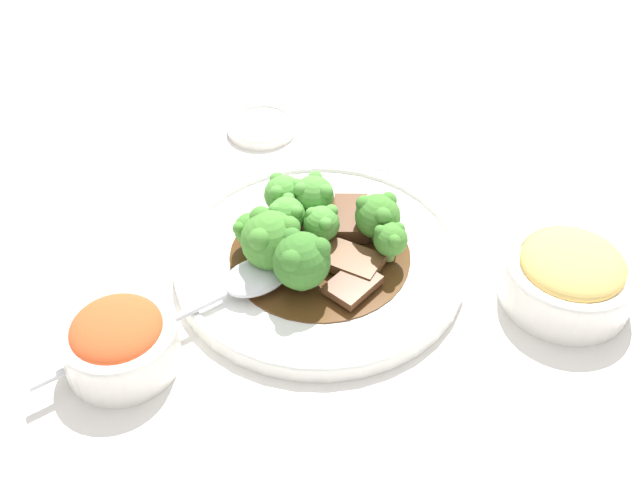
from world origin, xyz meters
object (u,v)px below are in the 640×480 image
(main_plate, at_px, (320,258))
(broccoli_floret_5, at_px, (323,223))
(broccoli_floret_2, at_px, (390,240))
(broccoli_floret_8, at_px, (378,215))
(beef_strip_2, at_px, (342,258))
(broccoli_floret_4, at_px, (301,260))
(broccoli_floret_1, at_px, (271,239))
(side_bowl_kimchi, at_px, (119,340))
(beef_strip_1, at_px, (353,285))
(broccoli_floret_7, at_px, (284,194))
(side_bowl_appetizer, at_px, (569,275))
(broccoli_floret_0, at_px, (287,215))
(broccoli_floret_3, at_px, (313,195))
(sauce_dish, at_px, (262,126))
(beef_strip_0, at_px, (351,218))
(broccoli_floret_6, at_px, (250,232))
(serving_spoon, at_px, (237,287))

(main_plate, height_order, broccoli_floret_5, broccoli_floret_5)
(broccoli_floret_2, distance_m, broccoli_floret_8, 0.03)
(broccoli_floret_2, bearing_deg, main_plate, 88.40)
(beef_strip_2, bearing_deg, broccoli_floret_4, 136.62)
(broccoli_floret_5, bearing_deg, main_plate, 173.05)
(broccoli_floret_4, bearing_deg, broccoli_floret_8, -40.82)
(beef_strip_2, distance_m, broccoli_floret_1, 0.07)
(broccoli_floret_4, xyz_separation_m, side_bowl_kimchi, (-0.09, 0.14, -0.02))
(beef_strip_1, bearing_deg, broccoli_floret_7, 40.31)
(broccoli_floret_2, relative_size, side_bowl_appetizer, 0.34)
(broccoli_floret_0, relative_size, broccoli_floret_3, 0.86)
(beef_strip_2, distance_m, sauce_dish, 0.26)
(beef_strip_2, xyz_separation_m, broccoli_floret_7, (0.06, 0.07, 0.02))
(beef_strip_0, bearing_deg, broccoli_floret_6, 118.23)
(broccoli_floret_3, xyz_separation_m, side_bowl_appetizer, (-0.05, -0.24, -0.02))
(beef_strip_1, relative_size, sauce_dish, 0.71)
(main_plate, bearing_deg, serving_spoon, 132.87)
(broccoli_floret_3, distance_m, broccoli_floret_4, 0.09)
(beef_strip_0, relative_size, broccoli_floret_3, 1.19)
(broccoli_floret_1, distance_m, broccoli_floret_8, 0.11)
(broccoli_floret_6, height_order, broccoli_floret_8, broccoli_floret_8)
(beef_strip_1, relative_size, broccoli_floret_5, 1.35)
(main_plate, xyz_separation_m, broccoli_floret_3, (0.04, 0.01, 0.04))
(broccoli_floret_5, bearing_deg, broccoli_floret_2, -101.13)
(broccoli_floret_0, distance_m, broccoli_floret_3, 0.03)
(broccoli_floret_2, height_order, broccoli_floret_8, broccoli_floret_8)
(broccoli_floret_2, distance_m, broccoli_floret_3, 0.09)
(beef_strip_1, distance_m, broccoli_floret_2, 0.06)
(broccoli_floret_1, height_order, broccoli_floret_5, broccoli_floret_1)
(serving_spoon, distance_m, side_bowl_appetizer, 0.30)
(beef_strip_2, distance_m, broccoli_floret_2, 0.05)
(broccoli_floret_3, height_order, side_bowl_appetizer, broccoli_floret_3)
(side_bowl_appetizer, bearing_deg, broccoli_floret_8, 78.41)
(broccoli_floret_8, bearing_deg, side_bowl_kimchi, 129.41)
(broccoli_floret_7, height_order, sauce_dish, broccoli_floret_7)
(broccoli_floret_5, xyz_separation_m, serving_spoon, (-0.07, 0.07, -0.02))
(beef_strip_1, bearing_deg, broccoli_floret_8, -12.56)
(broccoli_floret_0, height_order, serving_spoon, broccoli_floret_0)
(beef_strip_2, bearing_deg, broccoli_floret_7, 47.26)
(broccoli_floret_2, bearing_deg, beef_strip_2, 101.26)
(broccoli_floret_8, bearing_deg, broccoli_floret_0, 95.71)
(main_plate, distance_m, broccoli_floret_6, 0.07)
(main_plate, distance_m, beef_strip_1, 0.06)
(beef_strip_2, height_order, broccoli_floret_8, broccoli_floret_8)
(broccoli_floret_8, relative_size, side_bowl_appetizer, 0.42)
(main_plate, height_order, side_bowl_appetizer, side_bowl_appetizer)
(broccoli_floret_4, distance_m, broccoli_floret_5, 0.06)
(beef_strip_2, relative_size, broccoli_floret_6, 2.26)
(sauce_dish, bearing_deg, beef_strip_2, -151.50)
(beef_strip_0, relative_size, beef_strip_1, 1.06)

